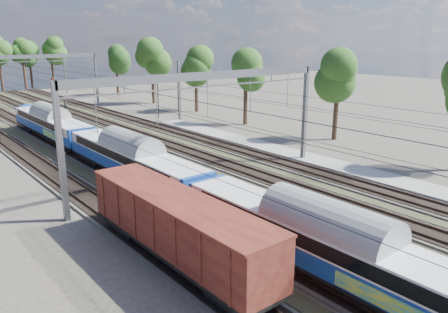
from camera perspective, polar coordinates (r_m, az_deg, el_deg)
track_bed at (r=47.86m, az=-12.97°, el=1.05°), size 21.00×130.00×0.34m
platform at (r=38.05m, az=22.17°, el=-3.26°), size 3.00×70.00×0.30m
catenary at (r=53.90m, az=-16.73°, el=9.14°), size 25.65×130.00×9.00m
tree_belt at (r=89.56m, az=-20.98°, el=12.19°), size 39.79×101.25×12.08m
emu_train at (r=35.77m, az=-11.73°, el=0.21°), size 2.80×59.19×4.09m
freight_boxcar at (r=22.85m, az=-6.22°, el=-8.85°), size 2.85×13.76×3.55m
worker at (r=75.21m, az=-20.01°, el=6.16°), size 0.44×0.66×1.80m
signal_near at (r=75.97m, az=-21.41°, el=8.04°), size 0.38×0.35×5.40m
signal_far at (r=65.85m, az=-8.64°, el=8.21°), size 0.39×0.35×5.84m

